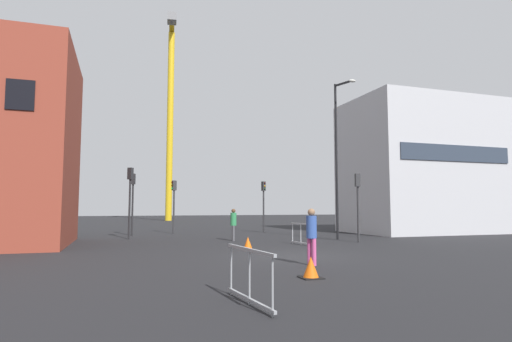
# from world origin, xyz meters

# --- Properties ---
(ground) EXTENTS (160.00, 160.00, 0.00)m
(ground) POSITION_xyz_m (0.00, 0.00, 0.00)
(ground) COLOR black
(office_block) EXTENTS (10.68, 7.18, 9.79)m
(office_block) POSITION_xyz_m (15.20, 10.95, 4.90)
(office_block) COLOR #B7B7BC
(office_block) RESTS_ON ground
(construction_crane) EXTENTS (2.37, 12.87, 27.97)m
(construction_crane) POSITION_xyz_m (0.22, 44.46, 17.32)
(construction_crane) COLOR gold
(construction_crane) RESTS_ON ground
(streetlamp_tall) EXTENTS (0.72, 1.42, 9.25)m
(streetlamp_tall) POSITION_xyz_m (5.84, 6.72, 5.26)
(streetlamp_tall) COLOR black
(streetlamp_tall) RESTS_ON ground
(traffic_light_near) EXTENTS (0.37, 0.36, 4.23)m
(traffic_light_near) POSITION_xyz_m (-5.77, 10.97, 2.82)
(traffic_light_near) COLOR #232326
(traffic_light_near) RESTS_ON ground
(traffic_light_crosswalk) EXTENTS (0.39, 0.31, 3.77)m
(traffic_light_crosswalk) POSITION_xyz_m (-2.65, 15.20, 2.55)
(traffic_light_crosswalk) COLOR #2D2D30
(traffic_light_crosswalk) RESTS_ON ground
(traffic_light_corner) EXTENTS (0.31, 0.39, 3.69)m
(traffic_light_corner) POSITION_xyz_m (5.87, 4.72, 2.49)
(traffic_light_corner) COLOR #2D2D30
(traffic_light_corner) RESTS_ON ground
(traffic_light_island) EXTENTS (0.31, 0.39, 4.10)m
(traffic_light_island) POSITION_xyz_m (-5.51, 13.91, 2.75)
(traffic_light_island) COLOR #232326
(traffic_light_island) RESTS_ON ground
(traffic_light_median) EXTENTS (0.29, 0.39, 3.80)m
(traffic_light_median) POSITION_xyz_m (3.91, 14.58, 2.56)
(traffic_light_median) COLOR #2D2D30
(traffic_light_median) RESTS_ON ground
(pedestrian_walking) EXTENTS (0.34, 0.34, 1.84)m
(pedestrian_walking) POSITION_xyz_m (-0.36, -2.51, 1.08)
(pedestrian_walking) COLOR #D14C8C
(pedestrian_walking) RESTS_ON ground
(pedestrian_waiting) EXTENTS (0.34, 0.34, 1.79)m
(pedestrian_waiting) POSITION_xyz_m (-0.22, 7.85, 1.05)
(pedestrian_waiting) COLOR #4C4C51
(pedestrian_waiting) RESTS_ON ground
(safety_barrier_right_run) EXTENTS (0.28, 1.82, 1.08)m
(safety_barrier_right_run) POSITION_xyz_m (2.33, 4.35, 0.56)
(safety_barrier_right_run) COLOR #B2B5BA
(safety_barrier_right_run) RESTS_ON ground
(safety_barrier_mid_span) EXTENTS (0.28, 2.27, 1.08)m
(safety_barrier_mid_span) POSITION_xyz_m (-3.91, -7.10, 0.56)
(safety_barrier_mid_span) COLOR gray
(safety_barrier_mid_span) RESTS_ON ground
(traffic_cone_on_verge) EXTENTS (0.54, 0.54, 0.55)m
(traffic_cone_on_verge) POSITION_xyz_m (-0.82, 3.10, 0.25)
(traffic_cone_on_verge) COLOR black
(traffic_cone_on_verge) RESTS_ON ground
(traffic_cone_striped) EXTENTS (0.57, 0.57, 0.57)m
(traffic_cone_striped) POSITION_xyz_m (-1.46, -4.73, 0.26)
(traffic_cone_striped) COLOR black
(traffic_cone_striped) RESTS_ON ground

